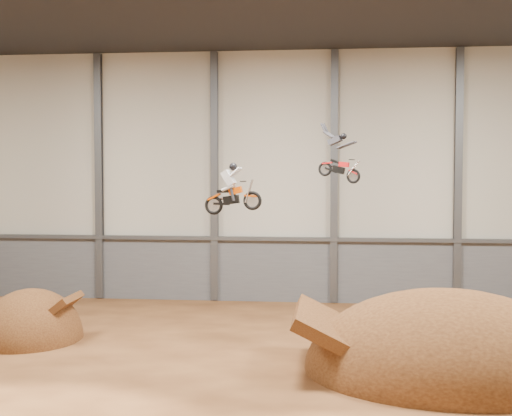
{
  "coord_description": "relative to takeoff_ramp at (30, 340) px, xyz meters",
  "views": [
    {
      "loc": [
        3.24,
        -24.63,
        7.34
      ],
      "look_at": [
        0.17,
        4.0,
        5.83
      ],
      "focal_mm": 50.0,
      "sensor_mm": 36.0,
      "label": 1
    }
  ],
  "objects": [
    {
      "name": "lower_band_back",
      "position": [
        9.79,
        10.16,
        1.75
      ],
      "size": [
        39.8,
        0.18,
        3.5
      ],
      "primitive_type": "cube",
      "color": "#585A60",
      "rests_on": "ground"
    },
    {
      "name": "steel_rail",
      "position": [
        9.79,
        10.01,
        3.55
      ],
      "size": [
        39.8,
        0.35,
        0.2
      ],
      "primitive_type": "cube",
      "color": "#47494F",
      "rests_on": "lower_band_back"
    },
    {
      "name": "steel_column_1",
      "position": [
        -0.21,
        10.06,
        7.0
      ],
      "size": [
        0.4,
        0.36,
        13.9
      ],
      "primitive_type": "cube",
      "color": "#47494F",
      "rests_on": "ground"
    },
    {
      "name": "takeoff_ramp",
      "position": [
        0.0,
        0.0,
        0.0
      ],
      "size": [
        4.43,
        5.12,
        4.43
      ],
      "primitive_type": "ellipsoid",
      "color": "#3E210F",
      "rests_on": "ground"
    },
    {
      "name": "steel_column_4",
      "position": [
        19.79,
        10.06,
        7.0
      ],
      "size": [
        0.4,
        0.36,
        13.9
      ],
      "primitive_type": "cube",
      "color": "#47494F",
      "rests_on": "ground"
    },
    {
      "name": "fmx_rider_a",
      "position": [
        9.06,
        -0.78,
        6.74
      ],
      "size": [
        2.75,
        1.31,
        2.45
      ],
      "primitive_type": null,
      "rotation": [
        0.0,
        -0.13,
        -0.15
      ],
      "color": "#DB4A00"
    },
    {
      "name": "fmx_rider_b",
      "position": [
        13.23,
        0.09,
        8.04
      ],
      "size": [
        2.95,
        1.77,
        2.64
      ],
      "primitive_type": null,
      "rotation": [
        0.0,
        0.23,
        -0.39
      ],
      "color": "red"
    },
    {
      "name": "landing_ramp",
      "position": [
        17.22,
        -3.08,
        0.0
      ],
      "size": [
        10.39,
        9.2,
        6.0
      ],
      "primitive_type": "ellipsoid",
      "color": "#3E210F",
      "rests_on": "ground"
    },
    {
      "name": "steel_column_3",
      "position": [
        13.12,
        10.06,
        7.0
      ],
      "size": [
        0.4,
        0.36,
        13.9
      ],
      "primitive_type": "cube",
      "color": "#47494F",
      "rests_on": "ground"
    },
    {
      "name": "floor",
      "position": [
        9.79,
        -4.74,
        0.0
      ],
      "size": [
        40.0,
        40.0,
        0.0
      ],
      "primitive_type": "plane",
      "color": "#512C15",
      "rests_on": "ground"
    },
    {
      "name": "back_wall",
      "position": [
        9.79,
        10.26,
        7.0
      ],
      "size": [
        40.0,
        0.1,
        14.0
      ],
      "primitive_type": "cube",
      "color": "beige",
      "rests_on": "ground"
    },
    {
      "name": "steel_column_2",
      "position": [
        6.45,
        10.06,
        7.0
      ],
      "size": [
        0.4,
        0.36,
        13.9
      ],
      "primitive_type": "cube",
      "color": "#47494F",
      "rests_on": "ground"
    }
  ]
}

